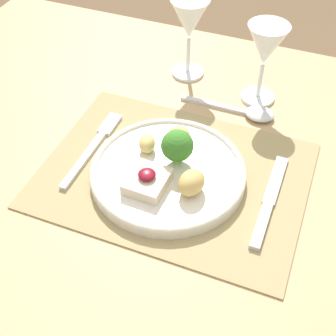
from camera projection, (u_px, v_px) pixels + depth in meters
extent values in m
cube|color=tan|center=(174.00, 181.00, 0.79)|extent=(1.24, 0.93, 0.03)
cylinder|color=tan|center=(53.00, 130.00, 1.46)|extent=(0.06, 0.06, 0.73)
cube|color=#9E895B|center=(174.00, 175.00, 0.78)|extent=(0.43, 0.32, 0.00)
cylinder|color=silver|center=(168.00, 173.00, 0.77)|extent=(0.26, 0.26, 0.02)
torus|color=silver|center=(168.00, 170.00, 0.76)|extent=(0.26, 0.26, 0.01)
cube|color=beige|center=(147.00, 181.00, 0.73)|extent=(0.06, 0.07, 0.02)
ellipsoid|color=maroon|center=(147.00, 174.00, 0.72)|extent=(0.03, 0.03, 0.01)
cylinder|color=#84B256|center=(178.00, 158.00, 0.77)|extent=(0.01, 0.01, 0.02)
sphere|color=#387A28|center=(179.00, 146.00, 0.75)|extent=(0.05, 0.05, 0.05)
ellipsoid|color=tan|center=(179.00, 135.00, 0.80)|extent=(0.04, 0.04, 0.03)
ellipsoid|color=#DBBC6B|center=(147.00, 144.00, 0.78)|extent=(0.04, 0.04, 0.03)
ellipsoid|color=tan|center=(191.00, 183.00, 0.71)|extent=(0.05, 0.06, 0.04)
cube|color=silver|center=(84.00, 160.00, 0.80)|extent=(0.01, 0.14, 0.01)
cube|color=silver|center=(110.00, 124.00, 0.86)|extent=(0.02, 0.06, 0.01)
cube|color=silver|center=(261.00, 225.00, 0.70)|extent=(0.02, 0.09, 0.01)
cube|color=silver|center=(276.00, 180.00, 0.76)|extent=(0.02, 0.11, 0.00)
cube|color=silver|center=(214.00, 105.00, 0.90)|extent=(0.13, 0.01, 0.01)
ellipsoid|color=silver|center=(260.00, 114.00, 0.88)|extent=(0.06, 0.05, 0.02)
cylinder|color=white|center=(257.00, 97.00, 0.92)|extent=(0.07, 0.07, 0.01)
cylinder|color=white|center=(260.00, 80.00, 0.90)|extent=(0.01, 0.01, 0.07)
cone|color=white|center=(266.00, 45.00, 0.84)|extent=(0.08, 0.08, 0.08)
cylinder|color=white|center=(188.00, 72.00, 0.98)|extent=(0.07, 0.07, 0.01)
cylinder|color=white|center=(188.00, 55.00, 0.95)|extent=(0.01, 0.01, 0.08)
cone|color=white|center=(190.00, 19.00, 0.90)|extent=(0.08, 0.08, 0.08)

